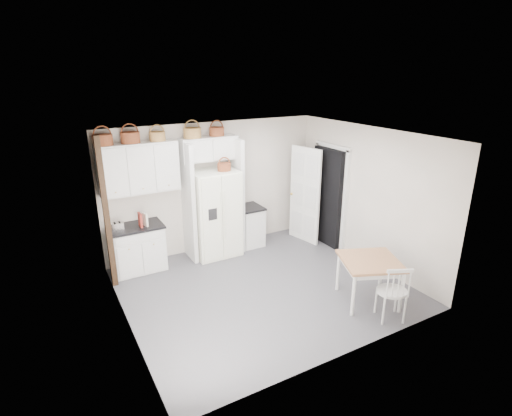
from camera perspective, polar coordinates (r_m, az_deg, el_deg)
floor at (r=7.01m, az=1.01°, el=-11.26°), size 4.50×4.50×0.00m
ceiling at (r=6.12m, az=1.16°, el=10.22°), size 4.50×4.50×0.00m
wall_back at (r=8.15m, az=-6.05°, el=3.04°), size 4.50×0.00×4.50m
wall_left at (r=5.73m, az=-18.80°, el=-5.05°), size 0.00×4.00×4.00m
wall_right at (r=7.77m, az=15.55°, el=1.63°), size 0.00×4.00×4.00m
refrigerator at (r=7.92m, az=-5.91°, el=-0.76°), size 0.89×0.72×1.73m
base_cab_left at (r=7.71m, az=-16.48°, el=-5.62°), size 0.91×0.57×0.84m
base_cab_right at (r=8.46m, az=-0.91°, el=-2.65°), size 0.46×0.55×0.81m
dining_table at (r=6.72m, az=15.75°, el=-9.92°), size 1.15×1.15×0.73m
windsor_chair at (r=6.33m, az=18.82°, el=-11.17°), size 0.58×0.56×0.92m
counter_left at (r=7.54m, az=-16.79°, el=-2.59°), size 0.95×0.61×0.04m
counter_right at (r=8.31m, az=-0.92°, el=0.07°), size 0.50×0.59×0.04m
toaster at (r=7.37m, az=-19.17°, el=-2.56°), size 0.25×0.18×0.16m
cookbook_red at (r=7.43m, az=-16.21°, el=-1.64°), size 0.04×0.17×0.26m
cookbook_cream at (r=7.45m, az=-15.57°, el=-1.59°), size 0.07×0.16×0.24m
basket_upper_a at (r=7.20m, az=-21.04°, el=9.06°), size 0.32×0.32×0.18m
basket_upper_b at (r=7.28m, az=-17.52°, el=9.57°), size 0.33×0.33×0.19m
basket_upper_c at (r=7.39m, az=-13.91°, el=9.91°), size 0.28×0.28×0.16m
basket_bridge_a at (r=7.58m, az=-9.09°, el=10.55°), size 0.33×0.33×0.19m
basket_bridge_b at (r=7.77m, az=-5.63°, el=10.82°), size 0.29×0.29×0.17m
basket_fridge_b at (r=7.63m, az=-4.57°, el=5.86°), size 0.26×0.26×0.14m
upper_cabinet at (r=7.40m, az=-16.43°, el=5.50°), size 1.40×0.34×0.90m
bridge_cabinet at (r=7.75m, az=-6.78°, el=8.45°), size 1.12×0.34×0.45m
fridge_panel_left at (r=7.70m, az=-9.62°, el=0.73°), size 0.08×0.60×2.30m
fridge_panel_right at (r=8.08m, az=-2.82°, el=1.86°), size 0.08×0.60×2.30m
trim_post at (r=6.99m, az=-20.59°, el=-0.89°), size 0.09×0.09×2.60m
doorway_void at (r=8.50m, az=10.28°, el=1.58°), size 0.18×0.85×2.05m
door_slab at (r=8.54m, az=6.99°, el=1.82°), size 0.21×0.79×2.05m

